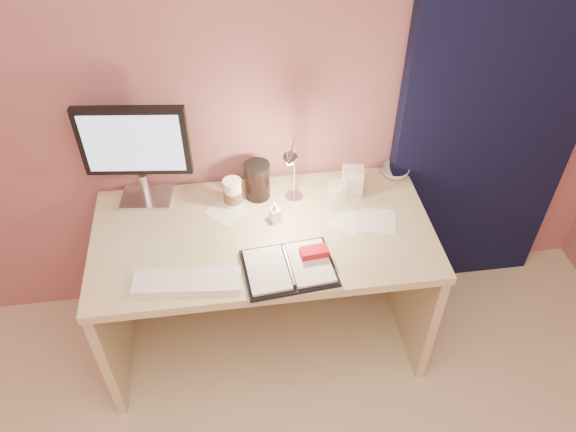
{
  "coord_description": "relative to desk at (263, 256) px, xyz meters",
  "views": [
    {
      "loc": [
        -0.12,
        -0.26,
        2.34
      ],
      "look_at": [
        0.1,
        1.33,
        0.85
      ],
      "focal_mm": 35.0,
      "sensor_mm": 36.0,
      "label": 1
    }
  ],
  "objects": [
    {
      "name": "product_box",
      "position": [
        0.41,
        0.11,
        0.29
      ],
      "size": [
        0.1,
        0.09,
        0.14
      ],
      "primitive_type": "cube",
      "rotation": [
        0.0,
        0.0,
        -0.17
      ],
      "color": "silver",
      "rests_on": "desk"
    },
    {
      "name": "planner",
      "position": [
        0.09,
        -0.29,
        0.24
      ],
      "size": [
        0.37,
        0.29,
        0.05
      ],
      "rotation": [
        0.0,
        0.0,
        0.09
      ],
      "color": "black",
      "rests_on": "desk"
    },
    {
      "name": "desk",
      "position": [
        0.0,
        0.0,
        0.0
      ],
      "size": [
        1.4,
        0.7,
        0.73
      ],
      "color": "#C8BB8D",
      "rests_on": "ground"
    },
    {
      "name": "monitor",
      "position": [
        -0.48,
        0.2,
        0.51
      ],
      "size": [
        0.44,
        0.18,
        0.47
      ],
      "rotation": [
        0.0,
        0.0,
        -0.12
      ],
      "color": "silver",
      "rests_on": "desk"
    },
    {
      "name": "desk_lamp",
      "position": [
        0.18,
        0.04,
        0.43
      ],
      "size": [
        0.11,
        0.21,
        0.33
      ],
      "rotation": [
        0.0,
        0.0,
        -0.28
      ],
      "color": "silver",
      "rests_on": "desk"
    },
    {
      "name": "paper_c",
      "position": [
        -0.14,
        0.07,
        0.23
      ],
      "size": [
        0.2,
        0.2,
        0.0
      ],
      "primitive_type": "cube",
      "rotation": [
        0.0,
        0.0,
        0.73
      ],
      "color": "silver",
      "rests_on": "desk"
    },
    {
      "name": "room",
      "position": [
        0.95,
        0.24,
        0.63
      ],
      "size": [
        3.5,
        3.5,
        3.5
      ],
      "color": "#C6B28E",
      "rests_on": "ground"
    },
    {
      "name": "bowl",
      "position": [
        0.64,
        0.21,
        0.25
      ],
      "size": [
        0.14,
        0.14,
        0.04
      ],
      "primitive_type": "imported",
      "rotation": [
        0.0,
        0.0,
        -0.15
      ],
      "color": "silver",
      "rests_on": "desk"
    },
    {
      "name": "coffee_cup",
      "position": [
        -0.11,
        0.11,
        0.29
      ],
      "size": [
        0.08,
        0.08,
        0.13
      ],
      "color": "white",
      "rests_on": "desk"
    },
    {
      "name": "clear_cup",
      "position": [
        0.32,
        0.03,
        0.29
      ],
      "size": [
        0.08,
        0.08,
        0.13
      ],
      "primitive_type": "cylinder",
      "color": "white",
      "rests_on": "desk"
    },
    {
      "name": "paper_a",
      "position": [
        0.37,
        -0.06,
        0.23
      ],
      "size": [
        0.19,
        0.19,
        0.0
      ],
      "primitive_type": "cube",
      "rotation": [
        0.0,
        0.0,
        0.78
      ],
      "color": "silver",
      "rests_on": "desk"
    },
    {
      "name": "keyboard",
      "position": [
        -0.31,
        -0.31,
        0.23
      ],
      "size": [
        0.41,
        0.16,
        0.02
      ],
      "primitive_type": "cube",
      "rotation": [
        0.0,
        0.0,
        -0.09
      ],
      "color": "silver",
      "rests_on": "desk"
    },
    {
      "name": "dark_jar",
      "position": [
        0.0,
        0.15,
        0.3
      ],
      "size": [
        0.11,
        0.11,
        0.15
      ],
      "primitive_type": "cylinder",
      "color": "black",
      "rests_on": "desk"
    },
    {
      "name": "lotion_bottle",
      "position": [
        0.06,
        -0.02,
        0.27
      ],
      "size": [
        0.05,
        0.05,
        0.09
      ],
      "primitive_type": "imported",
      "rotation": [
        0.0,
        0.0,
        0.33
      ],
      "color": "white",
      "rests_on": "desk"
    },
    {
      "name": "paper_b",
      "position": [
        0.48,
        -0.08,
        0.23
      ],
      "size": [
        0.19,
        0.19,
        0.0
      ],
      "primitive_type": "cube",
      "rotation": [
        0.0,
        0.0,
        -0.27
      ],
      "color": "silver",
      "rests_on": "desk"
    }
  ]
}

